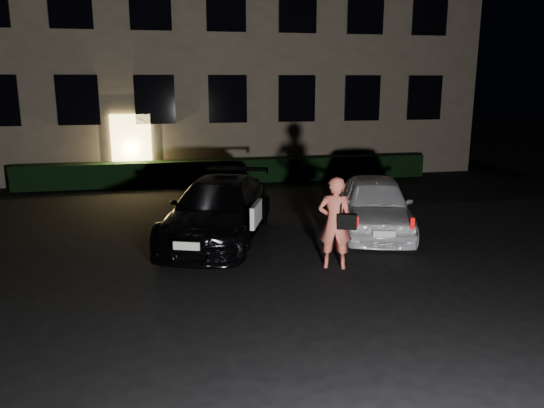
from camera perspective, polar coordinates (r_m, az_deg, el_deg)
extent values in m
plane|color=black|center=(9.71, 3.74, -9.08)|extent=(80.00, 80.00, 0.00)
cube|color=#6E634E|center=(23.89, -6.21, 18.68)|extent=(20.00, 8.00, 12.00)
cube|color=#FFD872|center=(19.77, -14.85, 5.69)|extent=(1.40, 0.10, 2.50)
cube|color=black|center=(19.79, -20.15, 10.43)|extent=(1.40, 0.10, 1.70)
cube|color=black|center=(19.60, -12.48, 10.90)|extent=(1.40, 0.10, 1.70)
cube|color=black|center=(19.75, -4.78, 11.17)|extent=(1.40, 0.10, 1.70)
cube|color=black|center=(20.24, 2.68, 11.25)|extent=(1.40, 0.10, 1.70)
cube|color=black|center=(21.04, 9.69, 11.15)|extent=(1.40, 0.10, 1.70)
cube|color=black|center=(22.12, 16.09, 10.92)|extent=(1.40, 0.10, 1.70)
cube|color=black|center=(19.94, -20.92, 19.63)|extent=(1.40, 0.10, 1.70)
cube|color=black|center=(19.75, -12.97, 20.20)|extent=(1.40, 0.10, 1.70)
cube|color=black|center=(19.90, -4.97, 20.42)|extent=(1.40, 0.10, 1.70)
cube|color=black|center=(20.39, 2.79, 20.27)|extent=(1.40, 0.10, 1.70)
cube|color=black|center=(21.18, 10.04, 19.83)|extent=(1.40, 0.10, 1.70)
cube|color=black|center=(22.25, 16.64, 19.17)|extent=(1.40, 0.10, 1.70)
cube|color=black|center=(19.57, -4.48, 3.58)|extent=(15.00, 0.70, 0.85)
imported|color=black|center=(12.49, -5.82, -0.64)|extent=(3.51, 5.24, 1.41)
cube|color=white|center=(11.38, -1.71, -1.07)|extent=(0.43, 0.98, 0.47)
cube|color=silver|center=(10.18, -9.19, -4.47)|extent=(0.50, 0.22, 0.16)
imported|color=white|center=(13.25, 11.02, -0.06)|extent=(2.76, 4.38, 1.39)
cube|color=red|center=(11.30, 9.08, -1.93)|extent=(0.10, 0.08, 0.23)
cube|color=red|center=(11.44, 14.88, -2.03)|extent=(0.10, 0.08, 0.23)
cube|color=silver|center=(11.37, 11.97, -3.18)|extent=(0.46, 0.17, 0.14)
imported|color=#FA725C|center=(10.53, 6.77, -2.02)|extent=(0.78, 0.63, 1.86)
cube|color=black|center=(10.39, 8.06, -1.87)|extent=(0.41, 0.28, 0.29)
cube|color=black|center=(10.33, 7.43, 0.46)|extent=(0.06, 0.07, 0.58)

